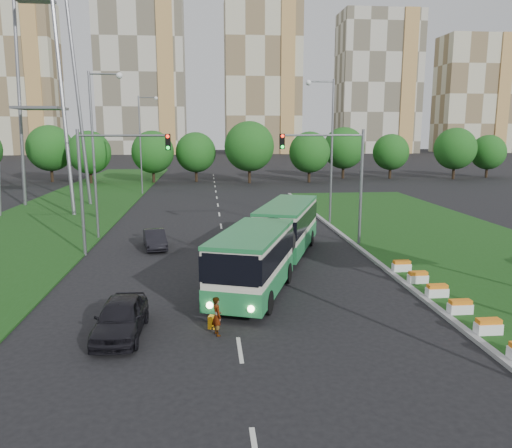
{
  "coord_description": "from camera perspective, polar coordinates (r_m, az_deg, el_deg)",
  "views": [
    {
      "loc": [
        -4.08,
        -23.12,
        7.96
      ],
      "look_at": [
        -1.32,
        5.04,
        2.6
      ],
      "focal_mm": 35.0,
      "sensor_mm": 36.0,
      "label": 1
    }
  ],
  "objects": [
    {
      "name": "midrise_east",
      "position": [
        197.4,
        23.56,
        13.36
      ],
      "size": [
        24.0,
        14.0,
        40.0
      ],
      "primitive_type": "cube",
      "color": "beige",
      "rests_on": "ground"
    },
    {
      "name": "car_left_far",
      "position": [
        34.59,
        -11.47,
        -1.71
      ],
      "size": [
        2.06,
        4.06,
        1.28
      ],
      "primitive_type": "imported",
      "rotation": [
        0.0,
        0.0,
        0.19
      ],
      "color": "black",
      "rests_on": "ground"
    },
    {
      "name": "left_verge",
      "position": [
        50.72,
        -21.45,
        1.01
      ],
      "size": [
        12.0,
        110.0,
        0.1
      ],
      "primitive_type": "cube",
      "color": "#194413",
      "rests_on": "ground"
    },
    {
      "name": "flower_planters",
      "position": [
        24.45,
        21.1,
        -7.91
      ],
      "size": [
        1.1,
        11.5,
        0.6
      ],
      "primitive_type": null,
      "color": "white",
      "rests_on": "grass_median"
    },
    {
      "name": "pedestrian",
      "position": [
        19.91,
        -4.49,
        -10.45
      ],
      "size": [
        0.53,
        0.66,
        1.57
      ],
      "primitive_type": "imported",
      "rotation": [
        0.0,
        0.0,
        1.88
      ],
      "color": "gray",
      "rests_on": "ground"
    },
    {
      "name": "street_lamps",
      "position": [
        33.2,
        -3.75,
        7.32
      ],
      "size": [
        36.0,
        60.0,
        12.0
      ],
      "primitive_type": null,
      "color": "slate",
      "rests_on": "ground"
    },
    {
      "name": "tree_line",
      "position": [
        79.46,
        4.67,
        8.2
      ],
      "size": [
        120.0,
        8.0,
        9.0
      ],
      "primitive_type": null,
      "color": "#185416",
      "rests_on": "ground"
    },
    {
      "name": "car_left_near",
      "position": [
        20.51,
        -15.22,
        -10.25
      ],
      "size": [
        1.88,
        4.45,
        1.5
      ],
      "primitive_type": "imported",
      "rotation": [
        0.0,
        0.0,
        -0.03
      ],
      "color": "black",
      "rests_on": "ground"
    },
    {
      "name": "apartment_tower_cwest",
      "position": [
        175.31,
        -12.95,
        16.38
      ],
      "size": [
        28.0,
        15.0,
        52.0
      ],
      "primitive_type": "cube",
      "color": "beige",
      "rests_on": "ground"
    },
    {
      "name": "median_kerb",
      "position": [
        33.66,
        12.1,
        -3.04
      ],
      "size": [
        0.3,
        60.0,
        0.18
      ],
      "primitive_type": "cube",
      "color": "gray",
      "rests_on": "ground"
    },
    {
      "name": "grass_median",
      "position": [
        36.37,
        22.61,
        -2.64
      ],
      "size": [
        14.0,
        60.0,
        0.15
      ],
      "primitive_type": "cube",
      "color": "#194413",
      "rests_on": "ground"
    },
    {
      "name": "ground",
      "position": [
        24.79,
        4.22,
        -8.03
      ],
      "size": [
        360.0,
        360.0,
        0.0
      ],
      "primitive_type": "plane",
      "color": "black",
      "rests_on": "ground"
    },
    {
      "name": "lane_markings",
      "position": [
        43.86,
        -4.09,
        0.25
      ],
      "size": [
        0.2,
        100.0,
        0.01
      ],
      "primitive_type": null,
      "color": "silver",
      "rests_on": "ground"
    },
    {
      "name": "articulated_bus",
      "position": [
        28.6,
        1.53,
        -1.84
      ],
      "size": [
        2.69,
        17.26,
        2.84
      ],
      "rotation": [
        0.0,
        0.0,
        -0.34
      ],
      "color": "beige",
      "rests_on": "ground"
    },
    {
      "name": "apartment_tower_west",
      "position": [
        184.23,
        -25.78,
        14.7
      ],
      "size": [
        26.0,
        15.0,
        48.0
      ],
      "primitive_type": "cube",
      "color": "beige",
      "rests_on": "ground"
    },
    {
      "name": "shopping_trolley",
      "position": [
        20.72,
        -5.01,
        -11.12
      ],
      "size": [
        0.31,
        0.33,
        0.54
      ],
      "rotation": [
        0.0,
        0.0,
        -0.32
      ],
      "color": "orange",
      "rests_on": "ground"
    },
    {
      "name": "traffic_mast_left",
      "position": [
        32.84,
        -16.72,
        5.72
      ],
      "size": [
        5.76,
        0.32,
        8.0
      ],
      "color": "slate",
      "rests_on": "ground"
    },
    {
      "name": "apartment_tower_east",
      "position": [
        183.58,
        13.7,
        15.29
      ],
      "size": [
        27.0,
        15.0,
        47.0
      ],
      "primitive_type": "cube",
      "color": "beige",
      "rests_on": "ground"
    },
    {
      "name": "traffic_mast_median",
      "position": [
        34.39,
        9.41,
        6.23
      ],
      "size": [
        5.76,
        0.32,
        8.0
      ],
      "color": "slate",
      "rests_on": "ground"
    },
    {
      "name": "apartment_tower_ceast",
      "position": [
        175.0,
        0.73,
        16.32
      ],
      "size": [
        25.0,
        15.0,
        50.0
      ],
      "primitive_type": "cube",
      "color": "beige",
      "rests_on": "ground"
    }
  ]
}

